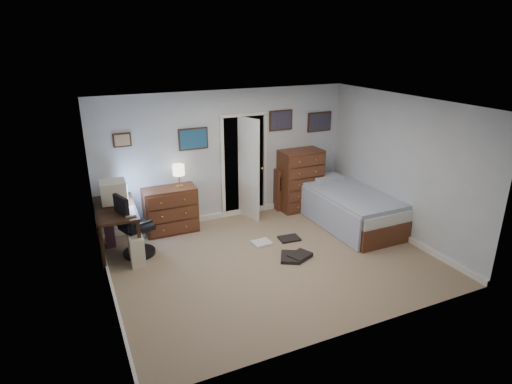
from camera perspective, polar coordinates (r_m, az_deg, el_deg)
floor at (r=7.02m, az=2.23°, el=-9.12°), size 5.00×4.00×0.02m
computer_desk at (r=7.42m, az=-18.89°, el=-3.23°), size 0.70×1.41×0.80m
crt_monitor at (r=7.43m, az=-18.45°, el=0.01°), size 0.43×0.40×0.38m
keyboard at (r=7.05m, az=-16.52°, el=-2.48°), size 0.18×0.43×0.03m
pc_tower at (r=7.10m, az=-15.64°, el=-7.29°), size 0.24×0.46×0.48m
office_chair at (r=7.24m, az=-15.98°, el=-5.20°), size 0.67×0.67×1.08m
media_stack at (r=7.69m, az=-19.05°, el=-4.33°), size 0.15×0.15×0.76m
low_dresser at (r=7.98m, az=-11.35°, el=-2.34°), size 0.96×0.50×0.84m
table_lamp at (r=7.79m, az=-10.28°, el=2.82°), size 0.22×0.22×0.41m
doorway at (r=8.68m, az=-2.38°, el=3.94°), size 0.96×1.12×2.05m
tall_dresser at (r=8.84m, az=5.91°, el=1.61°), size 0.87×0.53×1.26m
headboard_bookcase at (r=8.98m, az=5.44°, el=0.78°), size 0.97×0.28×0.87m
bed at (r=8.36m, az=12.39°, el=-1.98°), size 1.21×2.22×0.72m
wall_posters at (r=8.33m, az=-0.25°, el=8.54°), size 4.38×0.04×0.60m
floor_clutter at (r=7.25m, az=4.29°, el=-7.83°), size 0.88×1.06×0.07m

